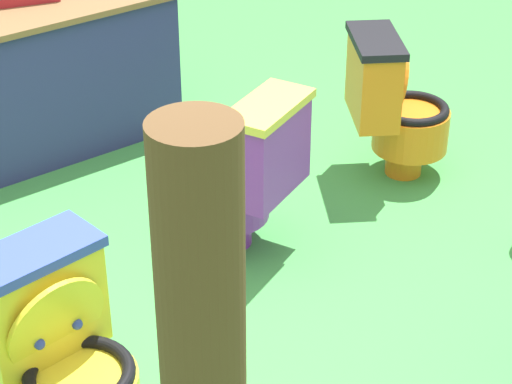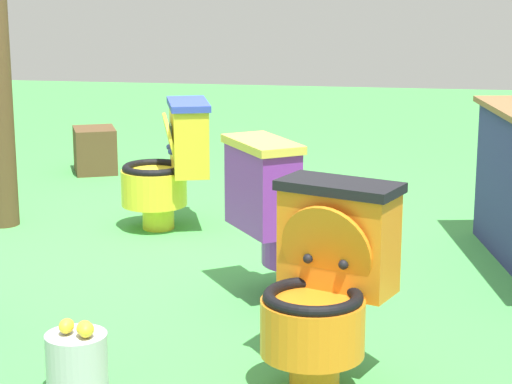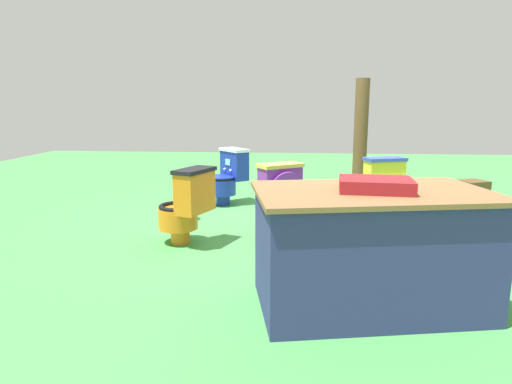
{
  "view_description": "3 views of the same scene",
  "coord_description": "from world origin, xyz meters",
  "px_view_note": "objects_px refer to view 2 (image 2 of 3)",
  "views": [
    {
      "loc": [
        -1.11,
        -2.54,
        2.39
      ],
      "look_at": [
        0.37,
        0.42,
        0.39
      ],
      "focal_mm": 67.3,
      "sensor_mm": 36.0,
      "label": 1
    },
    {
      "loc": [
        4.69,
        1.15,
        1.51
      ],
      "look_at": [
        0.25,
        0.45,
        0.44
      ],
      "focal_mm": 69.5,
      "sensor_mm": 36.0,
      "label": 2
    },
    {
      "loc": [
        0.35,
        4.81,
        1.3
      ],
      "look_at": [
        0.76,
        -0.02,
        0.33
      ],
      "focal_mm": 31.14,
      "sensor_mm": 36.0,
      "label": 3
    }
  ],
  "objects_px": {
    "toilet_yellow": "(170,164)",
    "lemon_bucket": "(77,362)",
    "toilet_purple": "(284,215)",
    "toilet_orange": "(325,284)",
    "small_crate": "(95,150)"
  },
  "relations": [
    {
      "from": "toilet_yellow",
      "to": "lemon_bucket",
      "type": "xyz_separation_m",
      "value": [
        2.18,
        0.19,
        -0.26
      ]
    },
    {
      "from": "toilet_purple",
      "to": "toilet_orange",
      "type": "height_order",
      "value": "same"
    },
    {
      "from": "toilet_purple",
      "to": "small_crate",
      "type": "distance_m",
      "value": 2.93
    },
    {
      "from": "small_crate",
      "to": "toilet_purple",
      "type": "bearing_deg",
      "value": 34.82
    },
    {
      "from": "toilet_purple",
      "to": "small_crate",
      "type": "xyz_separation_m",
      "value": [
        -2.4,
        -1.67,
        -0.21
      ]
    },
    {
      "from": "toilet_orange",
      "to": "lemon_bucket",
      "type": "distance_m",
      "value": 0.92
    },
    {
      "from": "small_crate",
      "to": "lemon_bucket",
      "type": "distance_m",
      "value": 3.72
    },
    {
      "from": "small_crate",
      "to": "toilet_yellow",
      "type": "bearing_deg",
      "value": 33.03
    },
    {
      "from": "lemon_bucket",
      "to": "small_crate",
      "type": "bearing_deg",
      "value": -163.05
    },
    {
      "from": "toilet_orange",
      "to": "lemon_bucket",
      "type": "height_order",
      "value": "toilet_orange"
    },
    {
      "from": "toilet_purple",
      "to": "small_crate",
      "type": "relative_size",
      "value": 2.18
    },
    {
      "from": "toilet_purple",
      "to": "toilet_yellow",
      "type": "bearing_deg",
      "value": -176.82
    },
    {
      "from": "toilet_yellow",
      "to": "small_crate",
      "type": "xyz_separation_m",
      "value": [
        -1.37,
        -0.89,
        -0.21
      ]
    },
    {
      "from": "toilet_orange",
      "to": "small_crate",
      "type": "xyz_separation_m",
      "value": [
        -3.32,
        -1.93,
        -0.21
      ]
    },
    {
      "from": "toilet_yellow",
      "to": "toilet_purple",
      "type": "distance_m",
      "value": 1.29
    }
  ]
}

